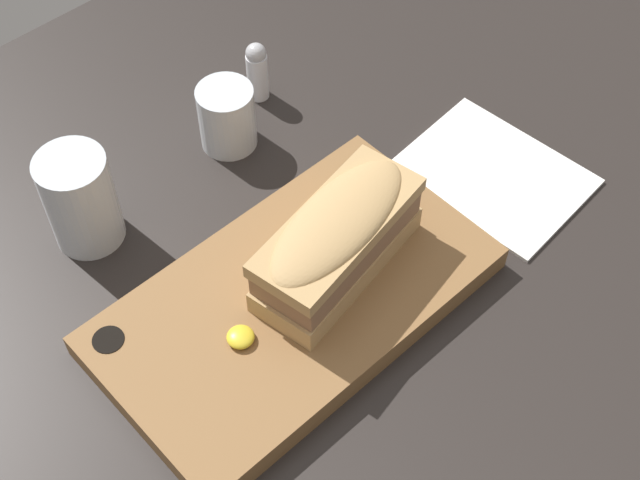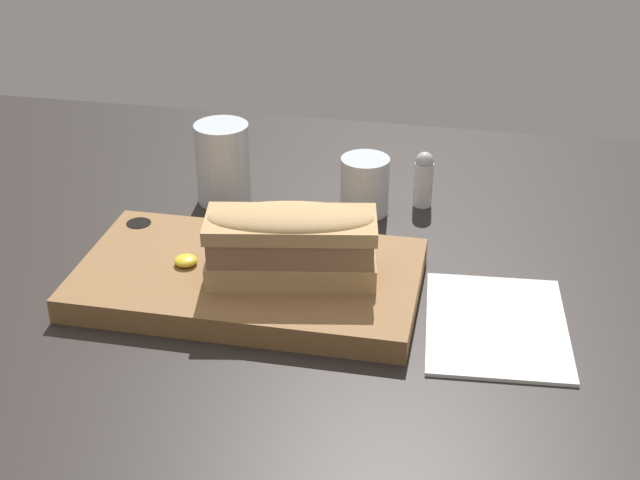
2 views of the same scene
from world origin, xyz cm
name	(u,v)px [view 1 (image 1 of 2)]	position (x,y,z in cm)	size (l,w,h in cm)	color
dining_table	(267,343)	(0.00, 0.00, 1.00)	(198.08, 105.72, 2.00)	#282321
serving_board	(293,301)	(4.01, 0.62, 3.38)	(36.89, 20.79, 2.82)	olive
sandwich	(337,238)	(9.04, 0.09, 9.04)	(18.80, 10.27, 7.97)	tan
mustard_dollop	(240,337)	(-2.79, 0.06, 5.25)	(2.52, 2.52, 1.01)	yellow
water_glass	(82,204)	(-4.91, 21.33, 6.60)	(6.95, 6.95, 10.60)	silver
wine_glass	(227,120)	(13.51, 21.76, 5.25)	(6.15, 6.15, 7.38)	silver
napkin	(494,174)	(30.86, -1.31, 2.20)	(15.71, 19.54, 0.40)	white
salt_shaker	(257,70)	(20.62, 25.10, 5.79)	(2.43, 2.43, 7.39)	white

